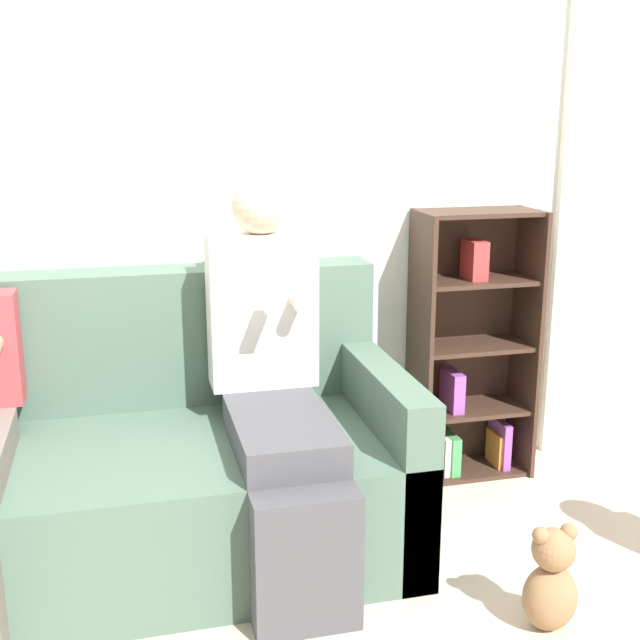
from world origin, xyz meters
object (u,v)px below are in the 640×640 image
(couch, at_px, (119,469))
(bookshelf, at_px, (469,354))
(teddy_bear, at_px, (551,581))
(adult_seated, at_px, (275,376))

(couch, height_order, bookshelf, bookshelf)
(bookshelf, bearing_deg, teddy_bear, -101.07)
(adult_seated, bearing_deg, bookshelf, 26.86)
(adult_seated, xyz_separation_m, bookshelf, (0.91, 0.46, -0.13))
(couch, relative_size, adult_seated, 1.52)
(adult_seated, distance_m, bookshelf, 1.03)
(adult_seated, height_order, teddy_bear, adult_seated)
(couch, bearing_deg, bookshelf, 13.21)
(couch, distance_m, adult_seated, 0.63)
(bookshelf, height_order, teddy_bear, bookshelf)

